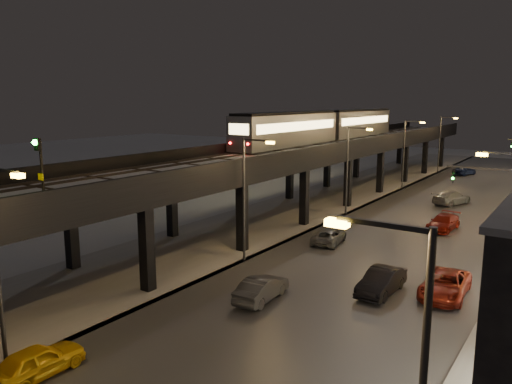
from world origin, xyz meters
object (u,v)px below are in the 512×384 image
Objects in this scene: car_mid_silver at (329,237)px; car_onc_dark at (445,285)px; subway_train at (326,125)px; rail_signal at (39,158)px; car_near_white at (261,289)px; car_onc_white at (443,223)px; car_mid_dark at (451,198)px; car_far_white at (464,171)px; car_taxi at (38,362)px; car_onc_silver at (381,282)px.

car_onc_dark reaches higher than car_mid_silver.
rail_signal is at bearing -81.68° from subway_train.
car_onc_white is (4.80, 22.51, -0.01)m from car_near_white.
car_mid_silver is 22.26m from car_mid_dark.
subway_train is at bearing 20.35° from car_mid_dark.
car_mid_dark is at bearing 118.55° from car_far_white.
car_taxi is 0.77× the size of car_onc_dark.
car_onc_white is at bearing 70.50° from rail_signal.
car_near_white is (6.49, 9.35, -8.21)m from rail_signal.
car_onc_silver reaches higher than car_far_white.
car_mid_dark is (9.19, 44.06, -8.15)m from rail_signal.
car_mid_silver is 0.91× the size of car_onc_white.
car_far_white reaches higher than car_near_white.
car_onc_white is (6.68, 9.58, 0.09)m from car_mid_silver.
car_taxi is at bearing 108.06° from car_far_white.
car_onc_dark is (6.07, -28.10, -0.04)m from car_mid_dark.
car_near_white reaches higher than car_taxi.
car_mid_silver is (-1.89, 12.92, -0.10)m from car_near_white.
car_mid_silver is 46.08m from car_far_white.
car_near_white is 0.94× the size of car_onc_silver.
car_far_white is at bearing 85.38° from rail_signal.
car_mid_silver is 0.83× the size of car_onc_dark.
car_onc_white is at bearing 101.04° from car_onc_dark.
car_taxi is 0.88× the size of car_onc_silver.
car_taxi is 22.34m from car_onc_dark.
subway_train reaches higher than rail_signal.
car_onc_white is (-3.97, 15.91, -0.03)m from car_onc_dark.
car_far_white is (-3.67, 24.29, -0.02)m from car_mid_dark.
car_taxi is 25.13m from car_mid_silver.
subway_train is 8.63× the size of car_mid_silver.
car_onc_dark is (15.26, 15.95, -8.19)m from rail_signal.
car_far_white reaches higher than car_taxi.
car_mid_dark is at bearing 99.21° from car_onc_dark.
car_onc_silver is 0.87× the size of car_onc_dark.
car_onc_dark reaches higher than car_taxi.
rail_signal reaches higher than car_near_white.
rail_signal reaches higher than car_onc_dark.
car_near_white is 10.98m from car_onc_dark.
car_mid_dark reaches higher than car_onc_silver.
car_onc_silver reaches higher than car_taxi.
car_mid_silver is (1.46, 25.09, -0.08)m from car_taxi.
subway_train is 8.56× the size of car_far_white.
car_far_white is at bearing 97.55° from car_onc_dark.
subway_train reaches higher than car_onc_white.
car_near_white is 34.81m from car_mid_dark.
car_far_white is 53.29m from car_onc_dark.
car_near_white is at bearing -136.14° from car_onc_silver.
car_taxi is (3.15, -2.82, -8.23)m from rail_signal.
rail_signal is 23.55m from car_onc_dark.
rail_signal is 0.62× the size of car_onc_dark.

